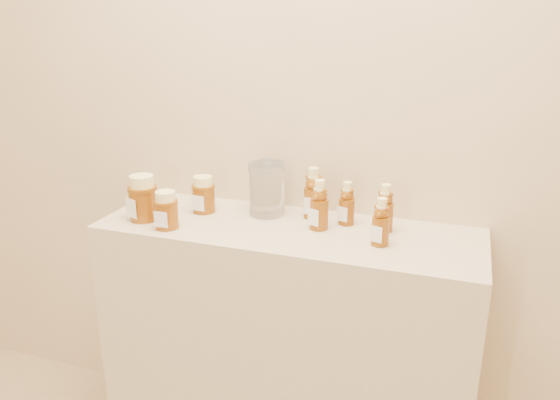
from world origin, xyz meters
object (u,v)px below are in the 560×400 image
at_px(display_table, 287,351).
at_px(bear_bottle_back_left, 313,190).
at_px(honey_jar_left, 143,198).
at_px(bear_bottle_front_left, 319,202).
at_px(glass_canister, 267,187).

distance_m(display_table, bear_bottle_back_left, 0.56).
xyz_separation_m(bear_bottle_back_left, honey_jar_left, (-0.51, -0.20, -0.02)).
distance_m(bear_bottle_front_left, glass_canister, 0.21).
bearing_deg(honey_jar_left, bear_bottle_back_left, 46.18).
height_order(display_table, bear_bottle_front_left, bear_bottle_front_left).
bearing_deg(honey_jar_left, display_table, 34.89).
xyz_separation_m(bear_bottle_front_left, glass_canister, (-0.20, 0.07, 0.01)).
xyz_separation_m(display_table, honey_jar_left, (-0.46, -0.08, 0.52)).
height_order(bear_bottle_back_left, glass_canister, same).
bearing_deg(display_table, bear_bottle_front_left, 15.36).
bearing_deg(glass_canister, display_table, -43.33).
xyz_separation_m(bear_bottle_back_left, bear_bottle_front_left, (0.05, -0.09, -0.01)).
relative_size(honey_jar_left, glass_canister, 0.78).
relative_size(display_table, glass_canister, 6.32).
xyz_separation_m(bear_bottle_front_left, honey_jar_left, (-0.56, -0.11, -0.01)).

